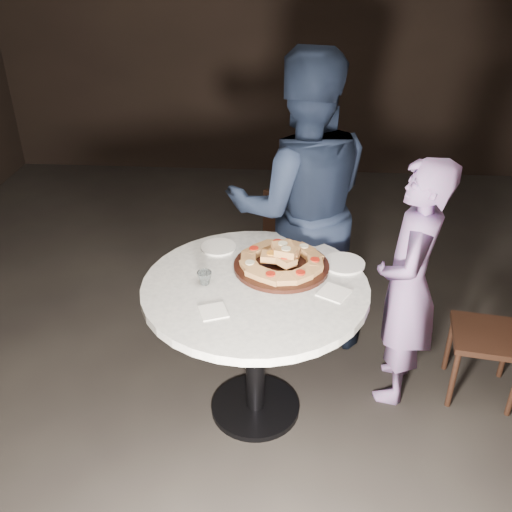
# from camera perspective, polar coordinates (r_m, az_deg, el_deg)

# --- Properties ---
(floor) EXTENTS (7.00, 7.00, 0.00)m
(floor) POSITION_cam_1_polar(r_m,az_deg,el_deg) (3.42, 1.89, -13.60)
(floor) COLOR black
(floor) RESTS_ON ground
(table) EXTENTS (1.15, 1.15, 0.84)m
(table) POSITION_cam_1_polar(r_m,az_deg,el_deg) (2.89, -0.07, -5.41)
(table) COLOR black
(table) RESTS_ON ground
(serving_board) EXTENTS (0.60, 0.60, 0.02)m
(serving_board) POSITION_cam_1_polar(r_m,az_deg,el_deg) (2.93, 2.55, -1.00)
(serving_board) COLOR black
(serving_board) RESTS_ON table
(focaccia_pile) EXTENTS (0.43, 0.44, 0.12)m
(focaccia_pile) POSITION_cam_1_polar(r_m,az_deg,el_deg) (2.90, 2.60, -0.26)
(focaccia_pile) COLOR #B87E47
(focaccia_pile) RESTS_ON serving_board
(plate_left) EXTENTS (0.24, 0.24, 0.01)m
(plate_left) POSITION_cam_1_polar(r_m,az_deg,el_deg) (3.11, -3.77, 0.90)
(plate_left) COLOR white
(plate_left) RESTS_ON table
(plate_right) EXTENTS (0.29, 0.29, 0.01)m
(plate_right) POSITION_cam_1_polar(r_m,az_deg,el_deg) (2.99, 8.75, -0.74)
(plate_right) COLOR white
(plate_right) RESTS_ON table
(water_glass) EXTENTS (0.07, 0.07, 0.07)m
(water_glass) POSITION_cam_1_polar(r_m,az_deg,el_deg) (2.80, -5.16, -2.19)
(water_glass) COLOR silver
(water_glass) RESTS_ON table
(napkin_near) EXTENTS (0.16, 0.16, 0.01)m
(napkin_near) POSITION_cam_1_polar(r_m,az_deg,el_deg) (2.61, -4.30, -5.55)
(napkin_near) COLOR white
(napkin_near) RESTS_ON table
(napkin_far) EXTENTS (0.18, 0.18, 0.01)m
(napkin_far) POSITION_cam_1_polar(r_m,az_deg,el_deg) (2.76, 7.80, -3.66)
(napkin_far) COLOR white
(napkin_far) RESTS_ON table
(chair_far) EXTENTS (0.50, 0.51, 0.80)m
(chair_far) POSITION_cam_1_polar(r_m,az_deg,el_deg) (4.09, 3.78, 2.34)
(chair_far) COLOR black
(chair_far) RESTS_ON ground
(chair_right) EXTENTS (0.44, 0.43, 0.80)m
(chair_right) POSITION_cam_1_polar(r_m,az_deg,el_deg) (3.41, 23.73, -6.70)
(chair_right) COLOR black
(chair_right) RESTS_ON ground
(diner_navy) EXTENTS (0.98, 0.81, 1.84)m
(diner_navy) POSITION_cam_1_polar(r_m,az_deg,el_deg) (3.40, 4.50, 4.94)
(diner_navy) COLOR black
(diner_navy) RESTS_ON ground
(diner_teal) EXTENTS (0.46, 0.59, 1.43)m
(diner_teal) POSITION_cam_1_polar(r_m,az_deg,el_deg) (3.13, 14.98, -2.86)
(diner_teal) COLOR #8369A7
(diner_teal) RESTS_ON ground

